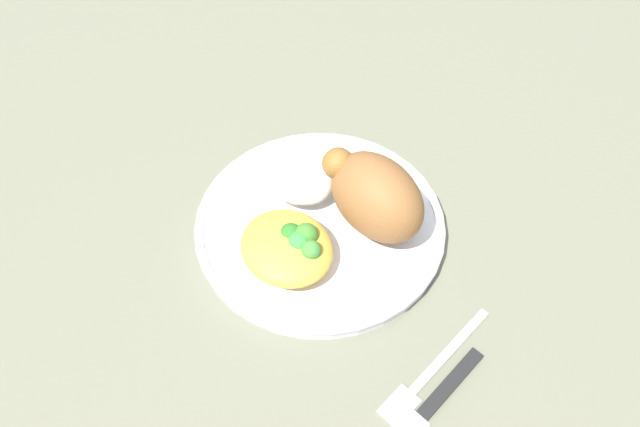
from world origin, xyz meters
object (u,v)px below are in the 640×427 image
plate (320,225)px  fork (432,370)px  knife (423,415)px  mac_cheese_with_broccoli (289,246)px  rice_pile (296,173)px  roasted_chicken (375,195)px

plate → fork: size_ratio=1.77×
fork → knife: bearing=124.8°
mac_cheese_with_broccoli → fork: (-0.17, -0.03, -0.03)m
plate → rice_pile: rice_pile is taller
rice_pile → fork: rice_pile is taller
rice_pile → knife: size_ratio=0.47×
rice_pile → mac_cheese_with_broccoli: 0.09m
plate → mac_cheese_with_broccoli: mac_cheese_with_broccoli is taller
mac_cheese_with_broccoli → knife: bearing=178.8°
plate → roasted_chicken: 0.07m
plate → mac_cheese_with_broccoli: (-0.02, 0.05, 0.02)m
mac_cheese_with_broccoli → knife: (-0.19, 0.00, -0.03)m
roasted_chicken → rice_pile: size_ratio=1.26×
knife → fork: bearing=-55.2°
roasted_chicken → knife: (-0.17, 0.09, -0.05)m
plate → mac_cheese_with_broccoli: 0.06m
plate → knife: bearing=165.2°
rice_pile → fork: (-0.23, 0.03, -0.03)m
plate → rice_pile: (0.05, -0.01, 0.03)m
plate → rice_pile: 0.06m
rice_pile → mac_cheese_with_broccoli: mac_cheese_with_broccoli is taller
plate → rice_pile: bearing=-11.2°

